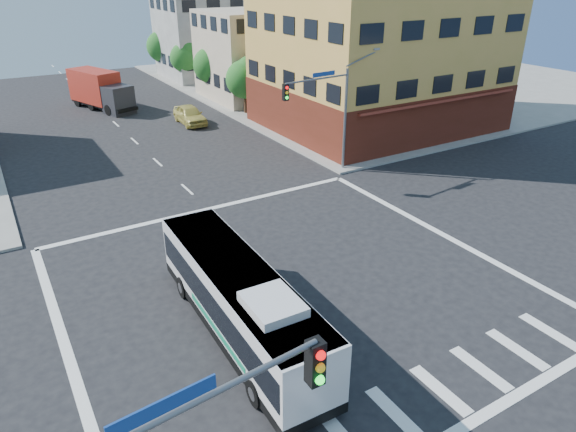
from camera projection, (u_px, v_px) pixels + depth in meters
ground at (292, 286)px, 23.07m from camera, size 120.00×120.00×0.00m
sidewalk_ne at (382, 78)px, 66.26m from camera, size 50.00×50.00×0.15m
corner_building_ne at (379, 58)px, 44.02m from camera, size 18.10×15.44×14.00m
building_east_near at (262, 54)px, 55.19m from camera, size 12.06×10.06×9.00m
building_east_far at (210, 36)px, 65.77m from camera, size 12.06×10.06×10.00m
signal_mast_ne at (326, 103)px, 33.30m from camera, size 7.91×1.13×8.07m
street_tree_a at (246, 77)px, 48.56m from camera, size 3.60×3.60×5.53m
street_tree_b at (212, 63)px, 54.66m from camera, size 3.80×3.80×5.79m
street_tree_c at (185, 56)px, 60.96m from camera, size 3.40×3.40×5.29m
street_tree_d at (163, 45)px, 66.95m from camera, size 4.00×4.00×6.03m
transit_bus at (239, 300)px, 19.34m from camera, size 2.67×11.06×3.26m
box_truck at (101, 91)px, 51.23m from camera, size 4.99×8.60×3.73m
parked_car at (190, 115)px, 46.73m from camera, size 2.08×4.91×1.65m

